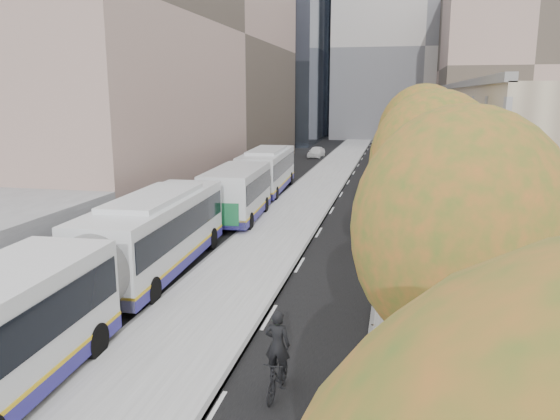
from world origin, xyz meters
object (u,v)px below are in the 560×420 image
(bus_near, at_px, (109,263))
(bus_far, at_px, (256,178))
(distant_car, at_px, (316,152))
(bus_shelter, at_px, (508,282))
(cyclist, at_px, (277,364))

(bus_near, relative_size, bus_far, 1.00)
(bus_near, relative_size, distant_car, 4.90)
(bus_shelter, distance_m, cyclist, 7.17)
(bus_shelter, distance_m, distant_car, 51.33)
(cyclist, height_order, distant_car, cyclist)
(bus_far, bearing_deg, bus_near, -93.26)
(bus_shelter, bearing_deg, cyclist, -148.34)
(cyclist, bearing_deg, distant_car, 102.01)
(cyclist, xyz_separation_m, distant_car, (-6.91, 53.36, -0.17))
(bus_far, bearing_deg, bus_shelter, -61.10)
(bus_shelter, bearing_deg, distant_car, 104.58)
(bus_shelter, bearing_deg, bus_far, 121.96)
(bus_near, xyz_separation_m, bus_far, (0.07, 20.12, -0.00))
(bus_shelter, relative_size, distant_car, 1.12)
(bus_near, xyz_separation_m, distant_car, (0.04, 49.12, -1.07))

